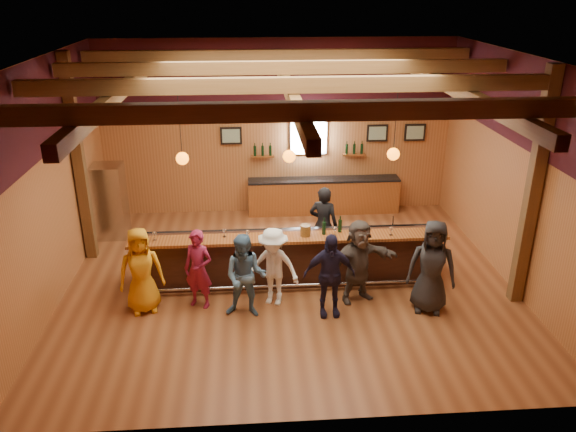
# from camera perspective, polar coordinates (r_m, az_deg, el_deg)

# --- Properties ---
(room) EXTENTS (9.04, 9.00, 4.52)m
(room) POSITION_cam_1_polar(r_m,az_deg,el_deg) (10.57, 0.10, 8.85)
(room) COLOR brown
(room) RESTS_ON ground
(bar_counter) EXTENTS (6.30, 1.07, 1.11)m
(bar_counter) POSITION_cam_1_polar(r_m,az_deg,el_deg) (11.60, 0.14, -4.06)
(bar_counter) COLOR black
(bar_counter) RESTS_ON ground
(back_bar_cabinet) EXTENTS (4.00, 0.52, 0.95)m
(back_bar_cabinet) POSITION_cam_1_polar(r_m,az_deg,el_deg) (14.99, 3.63, 2.08)
(back_bar_cabinet) COLOR brown
(back_bar_cabinet) RESTS_ON ground
(window) EXTENTS (0.95, 0.09, 0.95)m
(window) POSITION_cam_1_polar(r_m,az_deg,el_deg) (14.68, 2.10, 8.11)
(window) COLOR silver
(window) RESTS_ON room
(framed_pictures) EXTENTS (5.35, 0.05, 0.45)m
(framed_pictures) POSITION_cam_1_polar(r_m,az_deg,el_deg) (14.78, 5.49, 8.32)
(framed_pictures) COLOR black
(framed_pictures) RESTS_ON room
(wine_shelves) EXTENTS (3.00, 0.18, 0.30)m
(wine_shelves) POSITION_cam_1_polar(r_m,az_deg,el_deg) (14.73, 2.11, 6.43)
(wine_shelves) COLOR brown
(wine_shelves) RESTS_ON room
(pendant_lights) EXTENTS (4.24, 0.24, 1.37)m
(pendant_lights) POSITION_cam_1_polar(r_m,az_deg,el_deg) (10.65, 0.12, 6.13)
(pendant_lights) COLOR black
(pendant_lights) RESTS_ON room
(stainless_fridge) EXTENTS (0.70, 0.70, 1.80)m
(stainless_fridge) POSITION_cam_1_polar(r_m,az_deg,el_deg) (14.07, -17.62, 1.45)
(stainless_fridge) COLOR silver
(stainless_fridge) RESTS_ON ground
(customer_orange) EXTENTS (0.92, 0.71, 1.67)m
(customer_orange) POSITION_cam_1_polar(r_m,az_deg,el_deg) (10.72, -14.70, -5.38)
(customer_orange) COLOR orange
(customer_orange) RESTS_ON ground
(customer_redvest) EXTENTS (0.67, 0.57, 1.55)m
(customer_redvest) POSITION_cam_1_polar(r_m,az_deg,el_deg) (10.67, -9.08, -5.37)
(customer_redvest) COLOR maroon
(customer_redvest) RESTS_ON ground
(customer_denim) EXTENTS (0.88, 0.75, 1.61)m
(customer_denim) POSITION_cam_1_polar(r_m,az_deg,el_deg) (10.26, -4.35, -6.14)
(customer_denim) COLOR teal
(customer_denim) RESTS_ON ground
(customer_white) EXTENTS (1.15, 0.91, 1.56)m
(customer_white) POSITION_cam_1_polar(r_m,az_deg,el_deg) (10.61, -1.50, -5.18)
(customer_white) COLOR white
(customer_white) RESTS_ON ground
(customer_navy) EXTENTS (0.96, 0.42, 1.63)m
(customer_navy) POSITION_cam_1_polar(r_m,az_deg,el_deg) (10.28, 4.21, -6.02)
(customer_navy) COLOR #1D1933
(customer_navy) RESTS_ON ground
(customer_brown) EXTENTS (1.62, 0.99, 1.66)m
(customer_brown) POSITION_cam_1_polar(r_m,az_deg,el_deg) (10.79, 7.17, -4.57)
(customer_brown) COLOR #4E443E
(customer_brown) RESTS_ON ground
(customer_dark) EXTENTS (1.01, 0.80, 1.81)m
(customer_dark) POSITION_cam_1_polar(r_m,az_deg,el_deg) (10.68, 14.39, -5.02)
(customer_dark) COLOR black
(customer_dark) RESTS_ON ground
(bartender) EXTENTS (0.74, 0.61, 1.73)m
(bartender) POSITION_cam_1_polar(r_m,az_deg,el_deg) (12.21, 3.61, -0.88)
(bartender) COLOR black
(bartender) RESTS_ON ground
(ice_bucket) EXTENTS (0.20, 0.20, 0.22)m
(ice_bucket) POSITION_cam_1_polar(r_m,az_deg,el_deg) (11.05, 1.78, -1.47)
(ice_bucket) COLOR brown
(ice_bucket) RESTS_ON bar_counter
(bottle_a) EXTENTS (0.08, 0.08, 0.35)m
(bottle_a) POSITION_cam_1_polar(r_m,az_deg,el_deg) (11.12, 3.67, -1.21)
(bottle_a) COLOR black
(bottle_a) RESTS_ON bar_counter
(bottle_b) EXTENTS (0.07, 0.07, 0.34)m
(bottle_b) POSITION_cam_1_polar(r_m,az_deg,el_deg) (11.25, 5.30, -0.98)
(bottle_b) COLOR black
(bottle_b) RESTS_ON bar_counter
(glass_a) EXTENTS (0.08, 0.08, 0.18)m
(glass_a) POSITION_cam_1_polar(r_m,az_deg,el_deg) (11.14, -13.42, -1.80)
(glass_a) COLOR silver
(glass_a) RESTS_ON bar_counter
(glass_b) EXTENTS (0.08, 0.08, 0.18)m
(glass_b) POSITION_cam_1_polar(r_m,az_deg,el_deg) (11.00, -9.29, -1.80)
(glass_b) COLOR silver
(glass_b) RESTS_ON bar_counter
(glass_c) EXTENTS (0.08, 0.08, 0.17)m
(glass_c) POSITION_cam_1_polar(r_m,az_deg,el_deg) (11.06, -6.48, -1.53)
(glass_c) COLOR silver
(glass_c) RESTS_ON bar_counter
(glass_d) EXTENTS (0.09, 0.09, 0.19)m
(glass_d) POSITION_cam_1_polar(r_m,az_deg,el_deg) (10.91, -4.13, -1.70)
(glass_d) COLOR silver
(glass_d) RESTS_ON bar_counter
(glass_e) EXTENTS (0.09, 0.09, 0.19)m
(glass_e) POSITION_cam_1_polar(r_m,az_deg,el_deg) (10.95, -1.58, -1.56)
(glass_e) COLOR silver
(glass_e) RESTS_ON bar_counter
(glass_f) EXTENTS (0.09, 0.09, 0.20)m
(glass_f) POSITION_cam_1_polar(r_m,az_deg,el_deg) (11.06, 4.76, -1.35)
(glass_f) COLOR silver
(glass_f) RESTS_ON bar_counter
(glass_g) EXTENTS (0.08, 0.08, 0.17)m
(glass_g) POSITION_cam_1_polar(r_m,az_deg,el_deg) (11.29, 7.54, -1.06)
(glass_g) COLOR silver
(glass_g) RESTS_ON bar_counter
(glass_h) EXTENTS (0.08, 0.08, 0.18)m
(glass_h) POSITION_cam_1_polar(r_m,az_deg,el_deg) (11.25, 10.44, -1.32)
(glass_h) COLOR silver
(glass_h) RESTS_ON bar_counter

